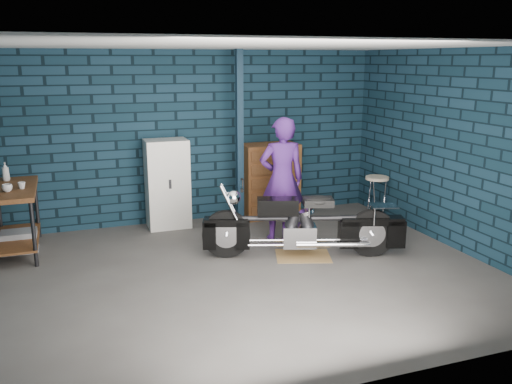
% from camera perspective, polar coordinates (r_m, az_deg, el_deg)
% --- Properties ---
extents(ground, '(6.00, 6.00, 0.00)m').
position_cam_1_polar(ground, '(6.70, -0.95, -8.59)').
color(ground, '#4C4A47').
rests_on(ground, ground).
extents(room_walls, '(6.02, 5.01, 2.71)m').
position_cam_1_polar(room_walls, '(6.75, -2.55, 8.28)').
color(room_walls, '#0E2430').
rests_on(room_walls, ground).
extents(support_post, '(0.10, 0.10, 2.70)m').
position_cam_1_polar(support_post, '(8.30, -1.73, 5.49)').
color(support_post, '#102333').
rests_on(support_post, ground).
extents(workbench, '(0.60, 1.40, 0.91)m').
position_cam_1_polar(workbench, '(7.93, -24.01, -2.75)').
color(workbench, brown).
rests_on(workbench, ground).
extents(drip_mat, '(0.85, 0.73, 0.01)m').
position_cam_1_polar(drip_mat, '(7.29, 4.97, -6.71)').
color(drip_mat, olive).
rests_on(drip_mat, ground).
extents(motorcycle, '(2.34, 1.30, 1.00)m').
position_cam_1_polar(motorcycle, '(7.13, 5.05, -2.98)').
color(motorcycle, black).
rests_on(motorcycle, ground).
extents(person, '(0.70, 0.52, 1.78)m').
position_cam_1_polar(person, '(7.72, 2.73, 1.35)').
color(person, '#481E72').
rests_on(person, ground).
extents(storage_bin, '(0.46, 0.33, 0.29)m').
position_cam_1_polar(storage_bin, '(8.05, -23.64, -4.79)').
color(storage_bin, gray).
rests_on(storage_bin, ground).
extents(locker, '(0.64, 0.46, 1.37)m').
position_cam_1_polar(locker, '(8.44, -9.30, 0.84)').
color(locker, silver).
rests_on(locker, ground).
extents(tool_chest, '(0.91, 0.51, 1.21)m').
position_cam_1_polar(tool_chest, '(8.90, 1.51, 1.19)').
color(tool_chest, brown).
rests_on(tool_chest, ground).
extents(shop_stool, '(0.45, 0.45, 0.69)m').
position_cam_1_polar(shop_stool, '(9.11, 12.54, -0.54)').
color(shop_stool, beige).
rests_on(shop_stool, ground).
extents(cup_a, '(0.15, 0.15, 0.10)m').
position_cam_1_polar(cup_a, '(7.57, -24.72, 0.39)').
color(cup_a, beige).
rests_on(cup_a, workbench).
extents(cup_b, '(0.10, 0.10, 0.09)m').
position_cam_1_polar(cup_b, '(7.67, -23.44, 0.64)').
color(cup_b, beige).
rests_on(cup_b, workbench).
extents(bottle, '(0.10, 0.10, 0.26)m').
position_cam_1_polar(bottle, '(8.25, -24.87, 1.97)').
color(bottle, gray).
rests_on(bottle, workbench).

